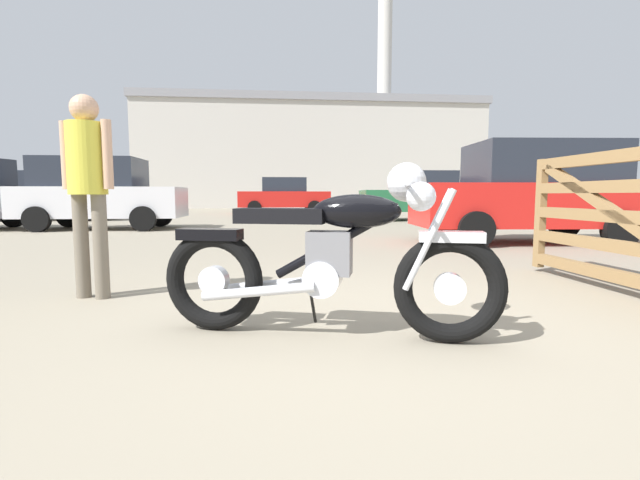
% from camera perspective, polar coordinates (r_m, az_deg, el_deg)
% --- Properties ---
extents(ground_plane, '(80.00, 80.00, 0.00)m').
position_cam_1_polar(ground_plane, '(2.94, 6.54, -11.26)').
color(ground_plane, gray).
extents(vintage_motorcycle, '(2.03, 0.77, 1.07)m').
position_cam_1_polar(vintage_motorcycle, '(2.72, 2.02, -1.98)').
color(vintage_motorcycle, black).
rests_on(vintage_motorcycle, ground_plane).
extents(bystander, '(0.44, 0.30, 1.66)m').
position_cam_1_polar(bystander, '(4.16, -27.36, 7.33)').
color(bystander, '#706656').
rests_on(bystander, ground_plane).
extents(silver_sedan_mid, '(4.01, 2.04, 1.78)m').
position_cam_1_polar(silver_sedan_mid, '(8.98, 25.12, 5.55)').
color(silver_sedan_mid, black).
rests_on(silver_sedan_mid, ground_plane).
extents(pale_sedan_back, '(4.26, 2.03, 1.67)m').
position_cam_1_polar(pale_sedan_back, '(18.09, -30.44, 4.84)').
color(pale_sedan_back, black).
rests_on(pale_sedan_back, ground_plane).
extents(blue_hatchback_right, '(4.27, 2.07, 1.67)m').
position_cam_1_polar(blue_hatchback_right, '(15.99, 12.86, 5.47)').
color(blue_hatchback_right, black).
rests_on(blue_hatchback_right, ground_plane).
extents(white_estate_far, '(3.90, 1.83, 1.78)m').
position_cam_1_polar(white_estate_far, '(12.67, -26.18, 5.39)').
color(white_estate_far, black).
rests_on(white_estate_far, ground_plane).
extents(dark_sedan_left, '(4.23, 1.98, 1.67)m').
position_cam_1_polar(dark_sedan_left, '(21.22, -4.58, 5.61)').
color(dark_sedan_left, black).
rests_on(dark_sedan_left, ground_plane).
extents(industrial_building, '(23.95, 11.58, 16.17)m').
position_cam_1_polar(industrial_building, '(35.77, -1.34, 10.43)').
color(industrial_building, beige).
rests_on(industrial_building, ground_plane).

